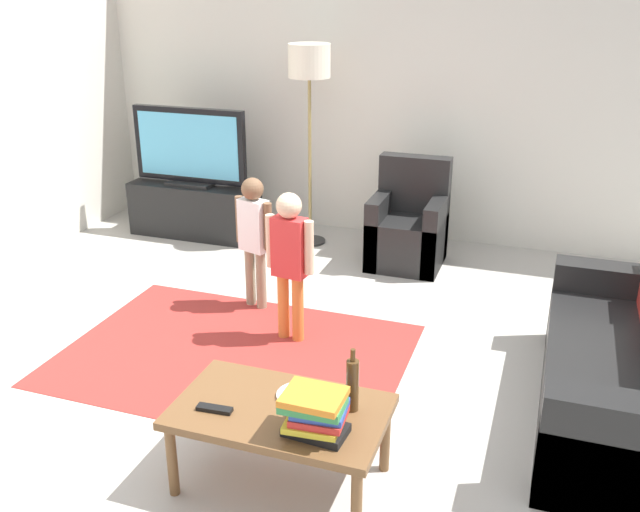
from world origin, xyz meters
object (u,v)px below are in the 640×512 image
tv_stand (195,210)px  couch (638,375)px  armchair (409,230)px  floor_lamp (309,72)px  bottle (352,384)px  book_stack (316,412)px  child_near_tv (254,231)px  coffee_table (280,417)px  tv (190,147)px  plate (299,395)px  tv_remote (215,409)px  child_center (290,254)px

tv_stand → couch: (3.75, -1.92, 0.05)m
couch → armchair: 2.53m
floor_lamp → bottle: bearing=-66.7°
tv_stand → book_stack: size_ratio=4.07×
child_near_tv → floor_lamp: bearing=93.4°
child_near_tv → coffee_table: bearing=-62.4°
floor_lamp → book_stack: 3.67m
tv → coffee_table: bearing=-54.9°
coffee_table → child_near_tv: bearing=117.6°
tv_stand → armchair: size_ratio=1.33×
tv_stand → floor_lamp: floor_lamp is taller
tv_stand → plate: 3.63m
floor_lamp → plate: bearing=-71.0°
floor_lamp → bottle: floor_lamp is taller
armchair → couch: bearing=-48.2°
tv → couch: bearing=-26.9°
tv_remote → tv_stand: bearing=116.1°
floor_lamp → child_center: (0.52, -1.80, -0.92)m
child_center → coffee_table: 1.48m
tv → couch: (3.75, -1.90, -0.56)m
armchair → bottle: 2.93m
coffee_table → tv_remote: 0.31m
couch → coffee_table: bearing=-145.9°
coffee_table → book_stack: 0.30m
bottle → tv_stand: bearing=129.7°
bottle → couch: bearing=37.4°
tv_remote → plate: bearing=31.9°
tv → floor_lamp: size_ratio=0.62×
child_center → tv: bearing=134.8°
child_center → tv_remote: (0.21, -1.50, -0.19)m
floor_lamp → coffee_table: (1.01, -3.18, -1.17)m
tv_stand → tv_remote: bearing=-59.8°
tv_stand → child_near_tv: (1.19, -1.26, 0.35)m
armchair → book_stack: 3.14m
coffee_table → tv_remote: size_ratio=5.88×
couch → book_stack: size_ratio=6.11×
couch → floor_lamp: size_ratio=1.01×
armchair → child_near_tv: size_ratio=0.91×
child_near_tv → plate: child_near_tv is taller
couch → bottle: size_ratio=5.65×
tv → child_near_tv: bearing=-46.2°
floor_lamp → plate: 3.43m
child_near_tv → child_center: bearing=-42.1°
bottle → book_stack: bearing=-113.6°
floor_lamp → child_near_tv: 1.71m
tv → floor_lamp: 1.32m
couch → coffee_table: couch is taller
child_near_tv → plate: 1.92m
child_center → book_stack: bearing=-64.7°
couch → coffee_table: 1.98m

